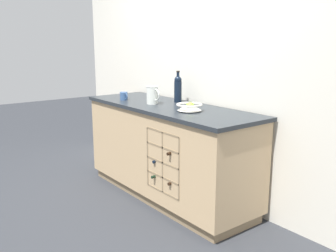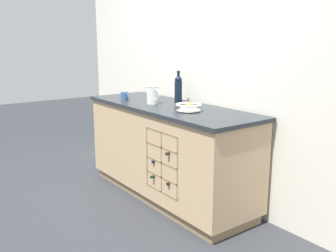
{
  "view_description": "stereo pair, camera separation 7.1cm",
  "coord_description": "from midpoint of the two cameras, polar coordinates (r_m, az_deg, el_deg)",
  "views": [
    {
      "loc": [
        2.79,
        -2.15,
        1.51
      ],
      "look_at": [
        0.0,
        0.0,
        0.72
      ],
      "focal_mm": 40.0,
      "sensor_mm": 36.0,
      "label": 1
    },
    {
      "loc": [
        2.84,
        -2.1,
        1.51
      ],
      "look_at": [
        0.0,
        0.0,
        0.72
      ],
      "focal_mm": 40.0,
      "sensor_mm": 36.0,
      "label": 2
    }
  ],
  "objects": [
    {
      "name": "back_wall",
      "position": [
        3.78,
        5.33,
        9.0
      ],
      "size": [
        4.4,
        0.06,
        2.55
      ],
      "primitive_type": "cube",
      "color": "silver",
      "rests_on": "ground_plane"
    },
    {
      "name": "standing_wine_bottle",
      "position": [
        3.75,
        2.13,
        5.78
      ],
      "size": [
        0.08,
        0.08,
        0.31
      ],
      "color": "black",
      "rests_on": "kitchen_island"
    },
    {
      "name": "white_pitcher",
      "position": [
        3.64,
        -1.79,
        4.8
      ],
      "size": [
        0.17,
        0.12,
        0.17
      ],
      "color": "silver",
      "rests_on": "kitchen_island"
    },
    {
      "name": "kitchen_island",
      "position": [
        3.67,
        0.56,
        -3.86
      ],
      "size": [
        2.0,
        0.69,
        0.92
      ],
      "color": "#8B7354",
      "rests_on": "ground_plane"
    },
    {
      "name": "ceramic_mug",
      "position": [
        3.93,
        -6.1,
        4.58
      ],
      "size": [
        0.11,
        0.08,
        0.08
      ],
      "color": "#385684",
      "rests_on": "kitchen_island"
    },
    {
      "name": "fruit_bowl",
      "position": [
        3.25,
        3.81,
        2.98
      ],
      "size": [
        0.23,
        0.23,
        0.08
      ],
      "color": "silver",
      "rests_on": "kitchen_island"
    },
    {
      "name": "ground_plane",
      "position": [
        3.84,
        0.54,
        -10.56
      ],
      "size": [
        14.0,
        14.0,
        0.0
      ],
      "primitive_type": "plane",
      "color": "#2D3035"
    }
  ]
}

